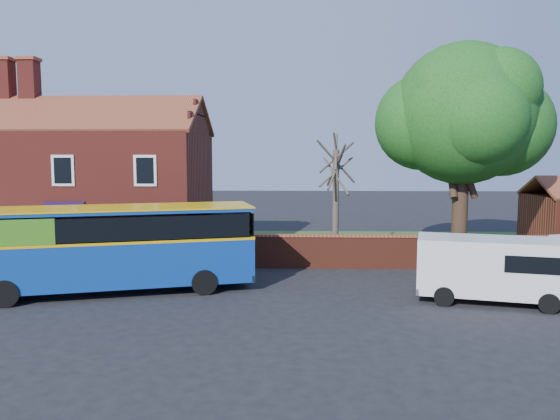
{
  "coord_description": "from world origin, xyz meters",
  "views": [
    {
      "loc": [
        4.27,
        -18.53,
        5.45
      ],
      "look_at": [
        3.56,
        5.0,
        2.98
      ],
      "focal_mm": 35.0,
      "sensor_mm": 36.0,
      "label": 1
    }
  ],
  "objects": [
    {
      "name": "ground",
      "position": [
        0.0,
        0.0,
        0.0
      ],
      "size": [
        120.0,
        120.0,
        0.0
      ],
      "primitive_type": "plane",
      "color": "black",
      "rests_on": "ground"
    },
    {
      "name": "bare_tree",
      "position": [
        6.26,
        9.02,
        3.14
      ],
      "size": [
        2.29,
        2.73,
        6.12
      ],
      "color": "#4C4238",
      "rests_on": "ground"
    },
    {
      "name": "bus",
      "position": [
        -3.35,
        2.13,
        1.9
      ],
      "size": [
        11.38,
        5.7,
        3.36
      ],
      "rotation": [
        0.0,
        0.0,
        0.28
      ],
      "color": "#0D3A98",
      "rests_on": "ground"
    },
    {
      "name": "van_near",
      "position": [
        11.47,
        1.22,
        1.32
      ],
      "size": [
        5.72,
        3.36,
        2.35
      ],
      "rotation": [
        0.0,
        0.0,
        -0.24
      ],
      "color": "silver",
      "rests_on": "ground"
    },
    {
      "name": "pavement",
      "position": [
        -7.0,
        5.75,
        0.06
      ],
      "size": [
        18.0,
        3.5,
        0.12
      ],
      "primitive_type": "cube",
      "color": "gray",
      "rests_on": "ground"
    },
    {
      "name": "grass_strip",
      "position": [
        13.0,
        13.0,
        0.02
      ],
      "size": [
        26.0,
        12.0,
        0.04
      ],
      "primitive_type": "cube",
      "color": "#426B28",
      "rests_on": "ground"
    },
    {
      "name": "shop_building",
      "position": [
        -7.02,
        11.5,
        3.41
      ],
      "size": [
        12.3,
        8.13,
        10.5
      ],
      "color": "maroon",
      "rests_on": "ground"
    },
    {
      "name": "kerb",
      "position": [
        -7.0,
        4.0,
        0.07
      ],
      "size": [
        18.0,
        0.15,
        0.14
      ],
      "primitive_type": "cube",
      "color": "slate",
      "rests_on": "ground"
    },
    {
      "name": "boundary_wall",
      "position": [
        13.0,
        7.0,
        0.81
      ],
      "size": [
        22.0,
        0.38,
        1.6
      ],
      "color": "maroon",
      "rests_on": "ground"
    },
    {
      "name": "large_tree",
      "position": [
        12.75,
        9.73,
        7.17
      ],
      "size": [
        8.98,
        7.11,
        10.96
      ],
      "color": "black",
      "rests_on": "ground"
    }
  ]
}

